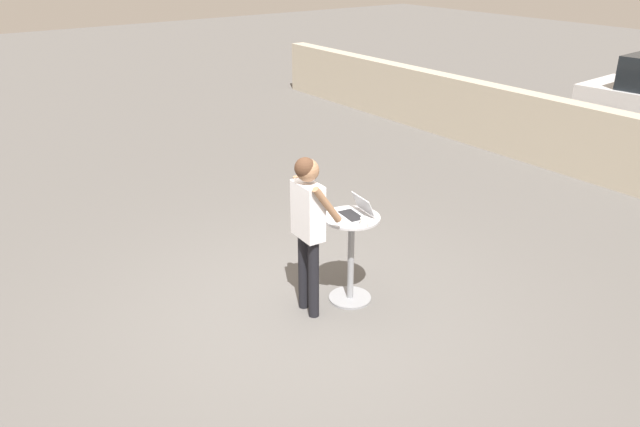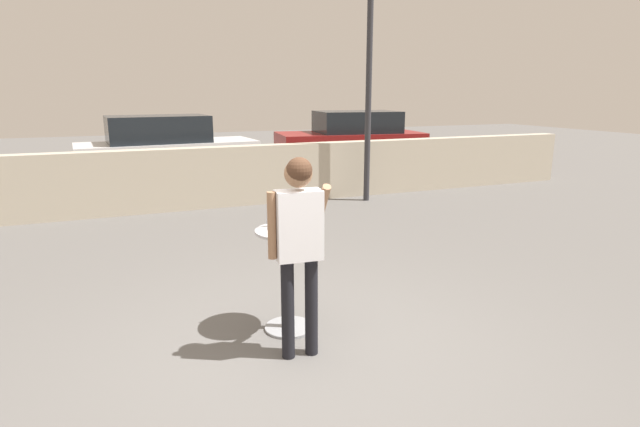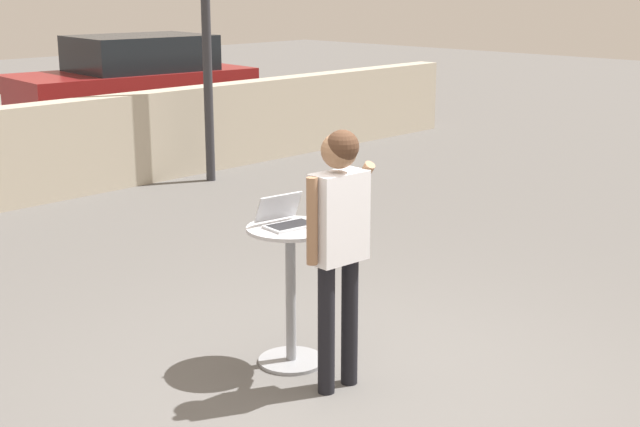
{
  "view_description": "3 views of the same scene",
  "coord_description": "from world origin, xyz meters",
  "px_view_note": "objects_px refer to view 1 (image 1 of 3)",
  "views": [
    {
      "loc": [
        4.63,
        -3.17,
        3.6
      ],
      "look_at": [
        -0.06,
        0.27,
        1.05
      ],
      "focal_mm": 35.0,
      "sensor_mm": 36.0,
      "label": 1
    },
    {
      "loc": [
        -1.27,
        -3.6,
        2.2
      ],
      "look_at": [
        0.3,
        0.3,
        1.18
      ],
      "focal_mm": 28.0,
      "sensor_mm": 36.0,
      "label": 2
    },
    {
      "loc": [
        -3.94,
        -3.55,
        2.59
      ],
      "look_at": [
        0.21,
        0.41,
        1.08
      ],
      "focal_mm": 50.0,
      "sensor_mm": 36.0,
      "label": 3
    }
  ],
  "objects_px": {
    "coffee_mug": "(364,221)",
    "standing_person": "(308,217)",
    "cafe_table": "(351,251)",
    "laptop": "(356,212)"
  },
  "relations": [
    {
      "from": "coffee_mug",
      "to": "standing_person",
      "type": "xyz_separation_m",
      "value": [
        -0.31,
        -0.47,
        0.06
      ]
    },
    {
      "from": "coffee_mug",
      "to": "standing_person",
      "type": "bearing_deg",
      "value": -123.22
    },
    {
      "from": "cafe_table",
      "to": "standing_person",
      "type": "bearing_deg",
      "value": -97.82
    },
    {
      "from": "cafe_table",
      "to": "standing_person",
      "type": "relative_size",
      "value": 0.57
    },
    {
      "from": "laptop",
      "to": "standing_person",
      "type": "distance_m",
      "value": 0.56
    },
    {
      "from": "laptop",
      "to": "cafe_table",
      "type": "bearing_deg",
      "value": -99.42
    },
    {
      "from": "laptop",
      "to": "coffee_mug",
      "type": "distance_m",
      "value": 0.24
    },
    {
      "from": "cafe_table",
      "to": "coffee_mug",
      "type": "distance_m",
      "value": 0.51
    },
    {
      "from": "coffee_mug",
      "to": "cafe_table",
      "type": "bearing_deg",
      "value": 171.95
    },
    {
      "from": "cafe_table",
      "to": "laptop",
      "type": "relative_size",
      "value": 2.6
    }
  ]
}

